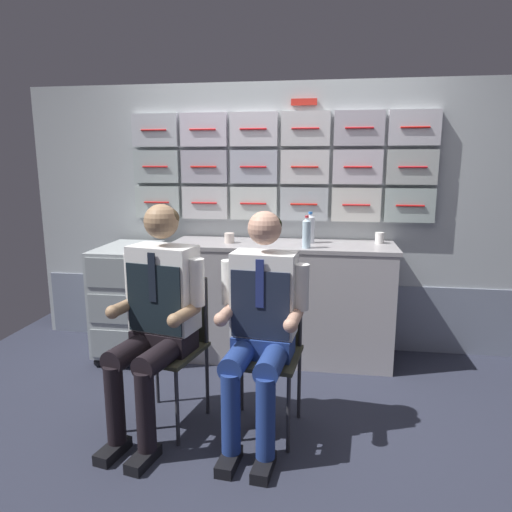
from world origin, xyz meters
TOP-DOWN VIEW (x-y plane):
  - ground at (0.00, 0.00)m, footprint 4.80×4.80m
  - galley_bulkhead at (0.00, 1.37)m, footprint 4.20×0.14m
  - galley_counter at (0.06, 1.09)m, footprint 1.72×0.53m
  - service_trolley at (-1.15, 0.95)m, footprint 0.40×0.65m
  - folding_chair_left at (-0.50, 0.11)m, footprint 0.48×0.48m
  - crew_member_left at (-0.53, -0.05)m, footprint 0.52×0.68m
  - folding_chair_right at (0.07, 0.12)m, footprint 0.44×0.44m
  - crew_member_right at (0.05, -0.04)m, footprint 0.49×0.63m
  - water_bottle_tall at (0.27, 1.14)m, footprint 0.07×0.07m
  - water_bottle_blue_cap at (0.25, 0.92)m, footprint 0.06×0.06m
  - paper_cup_tan at (0.80, 1.20)m, footprint 0.07×0.07m
  - espresso_cup_small at (-0.34, 1.05)m, footprint 0.08×0.08m

SIDE VIEW (x-z plane):
  - ground at x=0.00m, z-range -0.04..0.00m
  - galley_counter at x=0.06m, z-range 0.00..0.92m
  - service_trolley at x=-1.15m, z-range 0.03..0.92m
  - folding_chair_left at x=-0.50m, z-range 0.11..0.97m
  - folding_chair_right at x=0.07m, z-range 0.11..0.97m
  - crew_member_right at x=0.05m, z-range 0.07..1.35m
  - crew_member_left at x=-0.53m, z-range 0.08..1.38m
  - espresso_cup_small at x=-0.34m, z-range 0.92..1.00m
  - paper_cup_tan at x=0.80m, z-range 0.92..1.01m
  - water_bottle_blue_cap at x=0.25m, z-range 0.91..1.15m
  - water_bottle_tall at x=0.27m, z-range 0.91..1.15m
  - galley_bulkhead at x=0.00m, z-range 0.04..2.19m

